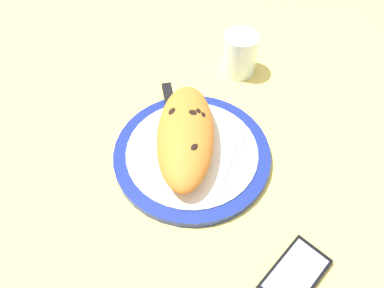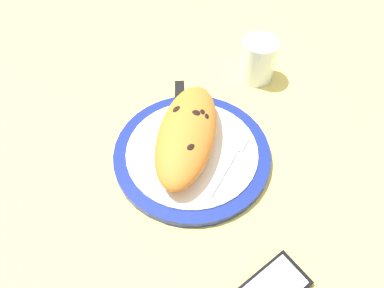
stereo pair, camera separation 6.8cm
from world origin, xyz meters
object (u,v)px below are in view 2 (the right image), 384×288
at_px(fork, 232,158).
at_px(water_glass, 258,62).
at_px(calzone, 187,134).
at_px(knife, 180,110).
at_px(plate, 192,154).

relative_size(fork, water_glass, 1.63).
distance_m(calzone, water_glass, 0.26).
bearing_deg(knife, plate, -147.79).
bearing_deg(plate, knife, 32.21).
bearing_deg(knife, calzone, -151.83).
xyz_separation_m(fork, knife, (0.08, 0.13, 0.00)).
relative_size(fork, knife, 0.70).
relative_size(calzone, knife, 1.17).
height_order(knife, water_glass, water_glass).
bearing_deg(fork, plate, 94.09).
xyz_separation_m(calzone, fork, (-0.00, -0.09, -0.03)).
height_order(plate, water_glass, water_glass).
distance_m(plate, knife, 0.10).
distance_m(calzone, fork, 0.09).
height_order(calzone, fork, calzone).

